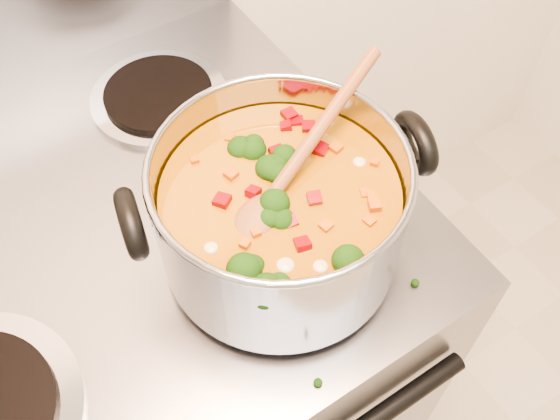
# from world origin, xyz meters

# --- Properties ---
(electric_range) EXTENTS (0.77, 0.70, 1.08)m
(electric_range) POSITION_xyz_m (0.04, 1.16, 0.47)
(electric_range) COLOR gray
(electric_range) RESTS_ON ground
(stockpot) EXTENTS (0.33, 0.27, 0.16)m
(stockpot) POSITION_xyz_m (0.22, 1.00, 1.01)
(stockpot) COLOR #9C9CA4
(stockpot) RESTS_ON electric_range
(wooden_spoon) EXTENTS (0.25, 0.12, 0.08)m
(wooden_spoon) POSITION_xyz_m (0.23, 1.01, 1.06)
(wooden_spoon) COLOR brown
(wooden_spoon) RESTS_ON stockpot
(cooktop_crumbs) EXTENTS (0.27, 0.39, 0.01)m
(cooktop_crumbs) POSITION_xyz_m (0.26, 1.03, 0.92)
(cooktop_crumbs) COLOR black
(cooktop_crumbs) RESTS_ON electric_range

